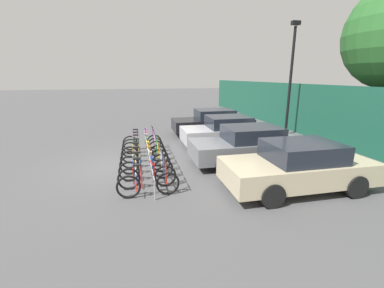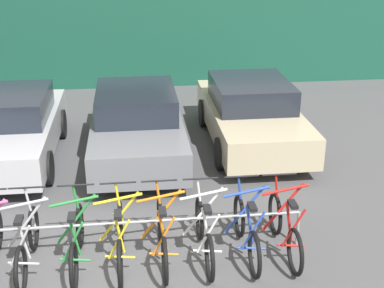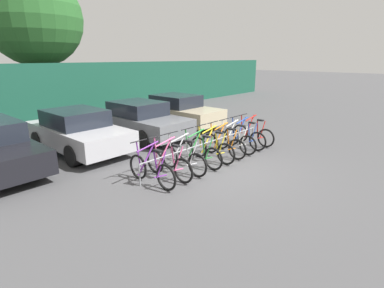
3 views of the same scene
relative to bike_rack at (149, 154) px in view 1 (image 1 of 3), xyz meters
The scene contains 17 objects.
ground_plane 0.93m from the bike_rack, 120.19° to the right, with size 120.00×120.00×0.00m, color #4C4C4F.
hoarding_wall 8.88m from the bike_rack, 92.55° to the left, with size 36.00×0.16×2.78m, color #19513D.
bike_rack is the anchor object (origin of this frame).
bicycle_purple 2.39m from the bike_rack, behind, with size 0.68×1.71×1.05m.
bicycle_pink 1.81m from the bike_rack, behind, with size 0.68×1.71×1.05m.
bicycle_silver 1.28m from the bike_rack, behind, with size 0.68×1.71×1.05m.
bicycle_green 0.62m from the bike_rack, 165.88° to the right, with size 0.68×1.71×1.05m.
bicycle_yellow 0.19m from the bike_rack, 86.93° to the right, with size 0.68×1.71×1.05m.
bicycle_orange 0.63m from the bike_rack, 13.92° to the right, with size 0.68×1.71×1.05m.
bicycle_white 1.22m from the bike_rack, ahead, with size 0.68×1.71×1.05m.
bicycle_blue 1.83m from the bike_rack, ahead, with size 0.68×1.71×1.05m.
bicycle_red 2.39m from the bike_rack, ahead, with size 0.68×1.71×1.05m.
car_black 6.14m from the bike_rack, 140.97° to the left, with size 1.91×4.45×1.40m.
car_silver 4.35m from the bike_rack, 120.62° to the left, with size 1.91×4.10×1.40m.
car_grey 3.73m from the bike_rack, 84.79° to the left, with size 1.91×4.31×1.40m.
car_beige 4.95m from the bike_rack, 55.42° to the left, with size 1.91×4.25×1.40m.
lamp_post 9.11m from the bike_rack, 115.51° to the left, with size 0.24×0.44×5.90m.
Camera 1 is at (9.30, 0.28, 3.18)m, focal length 24.00 mm.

